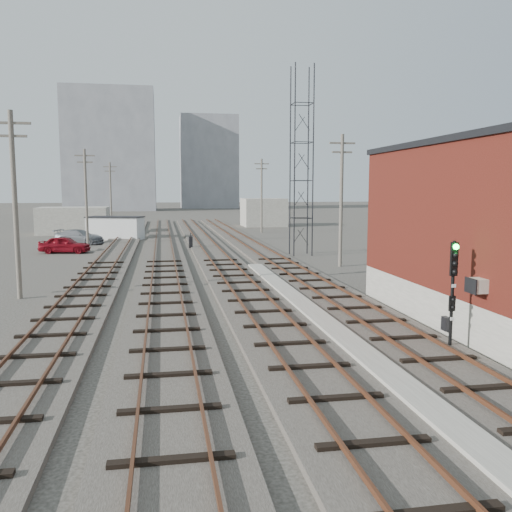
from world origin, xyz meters
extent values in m
plane|color=#282621|center=(0.00, 60.00, 0.00)|extent=(320.00, 320.00, 0.00)
cube|color=#332D28|center=(2.50, 39.00, 0.10)|extent=(3.20, 90.00, 0.20)
cube|color=#4C2816|center=(1.78, 39.00, 0.33)|extent=(0.07, 90.00, 0.12)
cube|color=#4C2816|center=(3.22, 39.00, 0.33)|extent=(0.07, 90.00, 0.12)
cube|color=#332D28|center=(-1.50, 39.00, 0.10)|extent=(3.20, 90.00, 0.20)
cube|color=#4C2816|center=(-2.22, 39.00, 0.33)|extent=(0.07, 90.00, 0.12)
cube|color=#4C2816|center=(-0.78, 39.00, 0.33)|extent=(0.07, 90.00, 0.12)
cube|color=#332D28|center=(-5.50, 39.00, 0.10)|extent=(3.20, 90.00, 0.20)
cube|color=#4C2816|center=(-6.22, 39.00, 0.33)|extent=(0.07, 90.00, 0.12)
cube|color=#4C2816|center=(-4.78, 39.00, 0.33)|extent=(0.07, 90.00, 0.12)
cube|color=#332D28|center=(-9.50, 39.00, 0.10)|extent=(3.20, 90.00, 0.20)
cube|color=#4C2816|center=(-10.22, 39.00, 0.33)|extent=(0.07, 90.00, 0.12)
cube|color=#4C2816|center=(-8.78, 39.00, 0.33)|extent=(0.07, 90.00, 0.12)
cube|color=gray|center=(0.50, 14.00, 0.13)|extent=(0.90, 28.00, 0.26)
cube|color=gray|center=(7.50, 12.00, 0.75)|extent=(6.00, 12.00, 1.50)
cube|color=#571C14|center=(7.50, 12.00, 4.25)|extent=(6.00, 12.00, 5.50)
cube|color=black|center=(7.50, 12.00, 7.10)|extent=(6.20, 12.20, 0.25)
cube|color=beige|center=(4.28, 8.00, 2.25)|extent=(0.45, 0.62, 0.45)
cube|color=black|center=(4.40, 10.00, 0.50)|extent=(0.20, 0.35, 0.50)
cylinder|color=black|center=(4.75, 34.25, 7.50)|extent=(0.10, 0.10, 15.00)
cylinder|color=black|center=(6.25, 34.25, 7.50)|extent=(0.10, 0.10, 15.00)
cylinder|color=black|center=(4.75, 35.75, 7.50)|extent=(0.10, 0.10, 15.00)
cylinder|color=black|center=(6.25, 35.75, 7.50)|extent=(0.10, 0.10, 15.00)
cylinder|color=#595147|center=(-12.50, 20.00, 4.50)|extent=(0.24, 0.24, 9.00)
cube|color=#595147|center=(-12.50, 20.00, 8.40)|extent=(1.80, 0.12, 0.12)
cube|color=#595147|center=(-12.50, 20.00, 7.80)|extent=(1.40, 0.12, 0.12)
cylinder|color=#595147|center=(-12.50, 45.00, 4.50)|extent=(0.24, 0.24, 9.00)
cube|color=#595147|center=(-12.50, 45.00, 8.40)|extent=(1.80, 0.12, 0.12)
cube|color=#595147|center=(-12.50, 45.00, 7.80)|extent=(1.40, 0.12, 0.12)
cylinder|color=#595147|center=(-12.50, 70.00, 4.50)|extent=(0.24, 0.24, 9.00)
cube|color=#595147|center=(-12.50, 70.00, 8.40)|extent=(1.80, 0.12, 0.12)
cube|color=#595147|center=(-12.50, 70.00, 7.80)|extent=(1.40, 0.12, 0.12)
cylinder|color=#595147|center=(6.50, 28.00, 4.50)|extent=(0.24, 0.24, 9.00)
cube|color=#595147|center=(6.50, 28.00, 8.40)|extent=(1.80, 0.12, 0.12)
cube|color=#595147|center=(6.50, 28.00, 7.80)|extent=(1.40, 0.12, 0.12)
cylinder|color=#595147|center=(6.50, 58.00, 4.50)|extent=(0.24, 0.24, 9.00)
cube|color=#595147|center=(6.50, 58.00, 8.40)|extent=(1.80, 0.12, 0.12)
cube|color=#595147|center=(6.50, 58.00, 7.80)|extent=(1.40, 0.12, 0.12)
cube|color=gray|center=(-18.00, 135.00, 15.00)|extent=(22.00, 14.00, 30.00)
cube|color=gray|center=(8.00, 150.00, 13.00)|extent=(16.00, 12.00, 26.00)
cube|color=gray|center=(-16.00, 60.00, 1.60)|extent=(8.00, 5.00, 3.20)
cube|color=gray|center=(9.00, 70.00, 2.00)|extent=(6.00, 6.00, 4.00)
cube|color=gray|center=(3.70, 8.46, 0.05)|extent=(0.40, 0.40, 0.10)
cylinder|color=black|center=(3.70, 8.46, 1.83)|extent=(0.11, 0.11, 3.65)
cube|color=black|center=(3.70, 8.44, 3.06)|extent=(0.24, 0.10, 1.10)
sphere|color=#0CE533|center=(3.70, 8.35, 3.47)|extent=(0.18, 0.18, 0.18)
sphere|color=black|center=(3.70, 8.35, 3.20)|extent=(0.18, 0.18, 0.18)
sphere|color=black|center=(3.70, 8.35, 2.92)|extent=(0.18, 0.18, 0.18)
sphere|color=black|center=(3.70, 8.35, 2.65)|extent=(0.18, 0.18, 0.18)
cube|color=black|center=(3.70, 8.44, 1.60)|extent=(0.20, 0.09, 0.50)
cube|color=white|center=(3.70, 8.38, 2.19)|extent=(0.15, 0.02, 0.11)
cube|color=white|center=(3.70, 8.38, 1.10)|extent=(0.15, 0.02, 0.11)
cube|color=black|center=(-3.11, 40.74, 0.62)|extent=(0.34, 0.34, 1.04)
cylinder|color=black|center=(-3.11, 40.74, 1.30)|extent=(0.08, 0.08, 0.31)
cube|color=silver|center=(-10.51, 51.71, 1.17)|extent=(6.09, 3.98, 2.35)
cube|color=black|center=(-10.51, 51.71, 2.40)|extent=(6.33, 4.21, 0.11)
imported|color=maroon|center=(-13.66, 39.60, 0.71)|extent=(4.37, 2.30, 1.42)
imported|color=#95969B|center=(-13.57, 48.22, 0.63)|extent=(3.99, 2.03, 1.25)
imported|color=slate|center=(-13.57, 47.25, 0.71)|extent=(5.26, 3.67, 1.42)
camera|label=1|loc=(-5.59, -7.56, 5.30)|focal=38.00mm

